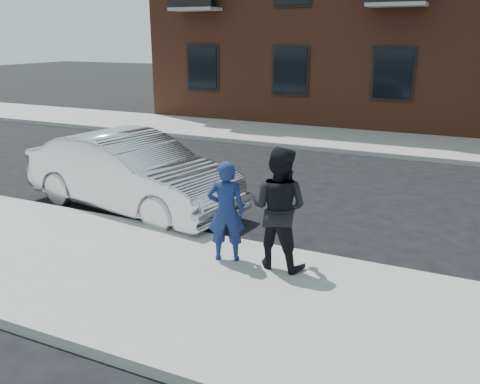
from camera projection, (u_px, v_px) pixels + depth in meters
The scene contains 8 objects.
ground at pixel (224, 293), 7.19m from camera, with size 100.00×100.00×0.00m, color black.
near_sidewalk at pixel (216, 296), 6.96m from camera, with size 50.00×3.50×0.15m, color gray.
near_curb at pixel (266, 248), 8.51m from camera, with size 50.00×0.10×0.15m, color #999691.
far_sidewalk at pixel (376, 142), 16.91m from camera, with size 50.00×3.50×0.15m, color gray.
far_curb at pixel (365, 153), 15.35m from camera, with size 50.00×0.10×0.15m, color #999691.
silver_sedan at pixel (132, 173), 10.43m from camera, with size 1.68×4.83×1.59m, color silver.
man_hoodie at pixel (226, 211), 7.71m from camera, with size 0.67×0.57×1.58m.
man_peacoat at pixel (279, 208), 7.45m from camera, with size 0.93×0.75×1.84m.
Camera 1 is at (2.94, -5.74, 3.50)m, focal length 38.00 mm.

